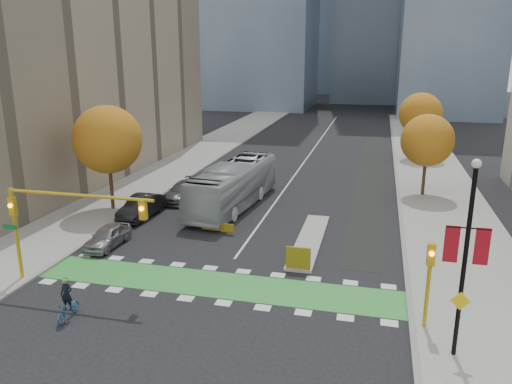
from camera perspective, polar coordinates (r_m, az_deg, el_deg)
The scene contains 22 objects.
ground at distance 26.07m, azimuth -5.62°, elevation -11.86°, with size 300.00×300.00×0.00m, color black.
sidewalk_west at distance 48.41m, azimuth -12.92°, elevation 1.01°, with size 7.00×120.00×0.15m, color gray.
sidewalk_east at distance 43.77m, azimuth 20.60°, elevation -1.18°, with size 7.00×120.00×0.15m, color gray.
curb_west at distance 46.96m, azimuth -9.10°, elevation 0.76°, with size 0.30×120.00×0.16m, color gray.
curb_east at distance 43.46m, azimuth 16.02°, elevation -0.88°, with size 0.30×120.00×0.16m, color gray.
bike_crossing at distance 27.33m, azimuth -4.56°, elevation -10.45°, with size 20.00×3.00×0.01m, color green.
centre_line at distance 63.39m, azimuth 6.42°, elevation 4.68°, with size 0.15×70.00×0.01m, color silver.
bike_lane_paint at distance 53.11m, azimuth 13.02°, elevation 2.22°, with size 2.50×50.00×0.01m, color black.
median_island at distance 33.20m, azimuth 6.15°, elevation -5.48°, with size 1.60×10.00×0.16m, color gray.
hazard_board at distance 28.53m, azimuth 4.85°, elevation -7.54°, with size 1.40×0.12×1.30m, color yellow.
building_west at distance 54.14m, azimuth -23.13°, elevation 15.01°, with size 16.00×44.00×25.00m, color gray.
tree_west at distance 39.69m, azimuth -16.60°, elevation 5.76°, with size 5.20×5.20×8.22m.
tree_east_near at distance 44.50m, azimuth 18.99°, elevation 5.59°, with size 4.40×4.40×7.08m.
tree_east_far at distance 60.29m, azimuth 18.30°, elevation 8.47°, with size 4.80×4.80×7.65m.
traffic_signal_west at distance 27.67m, azimuth -21.92°, elevation -2.27°, with size 8.53×0.56×5.20m.
traffic_signal_east at distance 23.31m, azimuth 19.20°, elevation -8.73°, with size 0.35×0.43×4.10m.
banner_lamppost at distance 20.92m, azimuth 22.85°, elevation -6.37°, with size 1.65×0.36×8.28m.
cyclist at distance 25.33m, azimuth -20.71°, elevation -12.02°, with size 0.70×1.80×2.05m.
bus at distance 39.84m, azimuth -2.56°, elevation 0.80°, with size 3.01×12.87×3.59m, color #A6ADAE.
parked_car_a at distance 33.33m, azimuth -16.61°, elevation -4.89°, with size 1.61×4.00×1.36m, color #939398.
parked_car_b at distance 38.48m, azimuth -12.95°, elevation -1.65°, with size 1.73×4.96×1.63m, color black.
parked_car_c at distance 42.31m, azimuth -8.32°, elevation 0.08°, with size 2.11×5.19×1.51m, color #55545A.
Camera 1 is at (7.92, -21.73, 12.04)m, focal length 35.00 mm.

